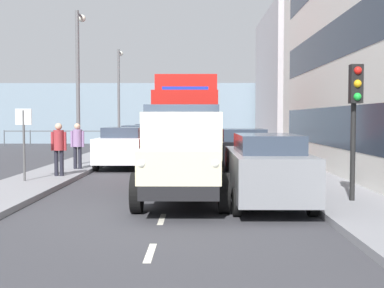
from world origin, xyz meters
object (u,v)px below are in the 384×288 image
pedestrian_couple_b (59,145)px  street_sign (24,132)px  car_black_kerbside_1 (242,151)px  traffic_light_near (355,102)px  car_white_oppositeside_0 (123,147)px  car_grey_kerbside_near (266,168)px  car_maroon_oppositeside_2 (149,137)px  pedestrian_by_lamp (77,142)px  car_teal_oppositeside_1 (139,141)px  lamp_post_promenade (79,73)px  truck_vintage_cream (182,156)px  lorry_cargo_red (187,119)px  lamp_post_far (119,90)px

pedestrian_couple_b → street_sign: bearing=62.3°
car_black_kerbside_1 → traffic_light_near: (-2.02, 6.44, 1.58)m
traffic_light_near → car_white_oppositeside_0: bearing=-53.3°
car_grey_kerbside_near → car_maroon_oppositeside_2: (4.80, -20.21, 0.00)m
car_black_kerbside_1 → pedestrian_by_lamp: pedestrian_by_lamp is taller
car_maroon_oppositeside_2 → car_grey_kerbside_near: bearing=103.4°
car_teal_oppositeside_1 → pedestrian_couple_b: pedestrian_couple_b is taller
car_maroon_oppositeside_2 → pedestrian_by_lamp: 13.29m
car_maroon_oppositeside_2 → pedestrian_by_lamp: pedestrian_by_lamp is taller
car_white_oppositeside_0 → car_maroon_oppositeside_2: (0.00, -11.37, 0.00)m
pedestrian_couple_b → lamp_post_promenade: size_ratio=0.28×
pedestrian_couple_b → car_white_oppositeside_0: bearing=-110.4°
truck_vintage_cream → traffic_light_near: bearing=171.9°
car_white_oppositeside_0 → pedestrian_couple_b: 4.45m
car_maroon_oppositeside_2 → lamp_post_promenade: size_ratio=0.69×
truck_vintage_cream → pedestrian_couple_b: size_ratio=3.15×
pedestrian_couple_b → car_black_kerbside_1: bearing=-167.2°
lorry_cargo_red → pedestrian_by_lamp: 5.04m
car_teal_oppositeside_1 → traffic_light_near: 16.31m
truck_vintage_cream → lamp_post_far: bearing=-76.6°
lorry_cargo_red → car_white_oppositeside_0: bearing=17.6°
car_black_kerbside_1 → pedestrian_by_lamp: size_ratio=2.17×
car_white_oppositeside_0 → street_sign: bearing=67.8°
car_white_oppositeside_0 → pedestrian_couple_b: pedestrian_couple_b is taller
car_teal_oppositeside_1 → pedestrian_by_lamp: (1.48, 7.41, 0.29)m
car_maroon_oppositeside_2 → traffic_light_near: (-6.83, 20.52, 1.58)m
truck_vintage_cream → car_white_oppositeside_0: 9.01m
lorry_cargo_red → car_white_oppositeside_0: lorry_cargo_red is taller
lamp_post_far → car_grey_kerbside_near: bearing=108.8°
car_maroon_oppositeside_2 → street_sign: bearing=82.4°
car_grey_kerbside_near → lamp_post_promenade: lamp_post_promenade is taller
car_black_kerbside_1 → street_sign: street_sign is taller
traffic_light_near → car_teal_oppositeside_1: bearing=-65.1°
pedestrian_by_lamp → traffic_light_near: size_ratio=0.55×
pedestrian_couple_b → lamp_post_far: lamp_post_far is taller
car_maroon_oppositeside_2 → lamp_post_promenade: bearing=80.3°
lamp_post_promenade → pedestrian_by_lamp: bearing=101.4°
pedestrian_by_lamp → car_black_kerbside_1: bearing=172.0°
car_black_kerbside_1 → pedestrian_by_lamp: 6.35m
truck_vintage_cream → car_black_kerbside_1: truck_vintage_cream is taller
car_white_oppositeside_0 → lorry_cargo_red: bearing=-162.4°
car_black_kerbside_1 → car_teal_oppositeside_1: same height
car_white_oppositeside_0 → lamp_post_far: lamp_post_far is taller
pedestrian_couple_b → pedestrian_by_lamp: pedestrian_couple_b is taller
car_black_kerbside_1 → pedestrian_couple_b: pedestrian_couple_b is taller
car_black_kerbside_1 → lamp_post_far: 15.25m
car_white_oppositeside_0 → truck_vintage_cream: bearing=107.9°
truck_vintage_cream → street_sign: size_ratio=2.51×
lorry_cargo_red → car_maroon_oppositeside_2: (2.69, -10.51, -1.18)m
car_grey_kerbside_near → car_maroon_oppositeside_2: size_ratio=1.03×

